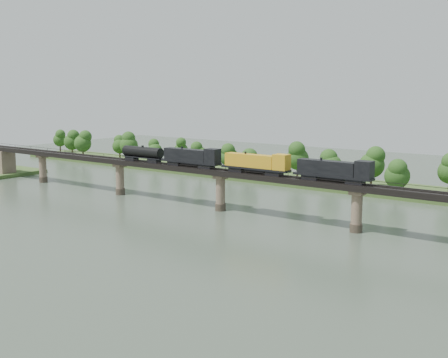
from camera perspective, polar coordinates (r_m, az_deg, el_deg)
The scene contains 6 objects.
ground at distance 134.14m, azimuth -8.08°, elevation -5.40°, with size 400.00×400.00×0.00m, color #344133.
far_bank at distance 202.14m, azimuth 9.01°, elevation -0.25°, with size 300.00×24.00×1.60m, color #314C1E.
bridge at distance 155.23m, azimuth -0.36°, elevation -1.25°, with size 236.00×30.00×11.50m.
bridge_superstructure at distance 154.21m, azimuth -0.36°, elevation 1.07°, with size 220.00×4.90×0.75m.
far_treeline at distance 200.99m, azimuth 6.40°, elevation 2.06°, with size 289.06×17.54×13.60m.
freight_train at distance 151.40m, azimuth 0.93°, elevation 1.82°, with size 81.13×3.16×5.58m.
Camera 1 is at (91.33, -92.32, 33.61)m, focal length 45.00 mm.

